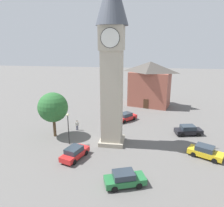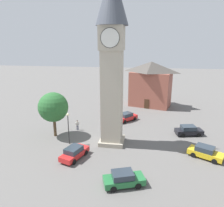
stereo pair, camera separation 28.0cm
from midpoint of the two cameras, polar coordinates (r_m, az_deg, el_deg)
name	(u,v)px [view 2 (the right image)]	position (r m, az deg, el deg)	size (l,w,h in m)	color
ground_plane	(112,143)	(30.86, 0.26, -10.55)	(200.00, 200.00, 0.00)	#605E5B
clock_tower	(112,46)	(27.65, 0.30, 15.24)	(4.10, 4.10, 22.91)	#A59C89
car_blue_kerb	(127,117)	(38.99, 4.18, -3.61)	(3.99, 4.21, 1.53)	red
car_silver_kerb	(189,130)	(35.12, 20.28, -6.85)	(4.39, 2.54, 1.53)	black
car_red_corner	(74,152)	(27.14, -9.83, -12.93)	(2.92, 4.45, 1.53)	red
car_white_side	(124,179)	(22.33, 3.55, -19.66)	(4.46, 3.01, 1.53)	#236B38
car_black_far	(205,152)	(29.30, 24.22, -11.92)	(4.43, 3.47, 1.53)	gold
pedestrian	(77,124)	(35.17, -9.12, -5.55)	(0.55, 0.29, 1.69)	#2D3351
tree	(53,107)	(32.55, -15.37, -0.98)	(4.45, 4.45, 6.86)	brown
building_terrace_right	(151,84)	(48.20, 10.57, 5.26)	(10.23, 7.61, 10.00)	#995142
lamp_post	(68,123)	(29.90, -11.52, -5.32)	(0.36, 0.36, 4.55)	black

